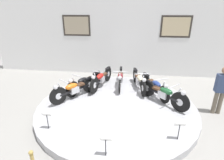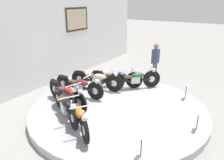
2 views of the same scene
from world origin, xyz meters
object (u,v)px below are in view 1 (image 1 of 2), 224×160
info_placard_front_right (180,127)px  motorcycle_orange (74,88)px  motorcycle_black (85,82)px  info_placard_front_left (47,117)px  motorcycle_red (101,78)px  motorcycle_maroon (120,78)px  motorcycle_green (163,93)px  info_placard_front_centre (106,142)px  motorcycle_cream (139,80)px  visitor_standing (221,88)px  motorcycle_blue (155,86)px

info_placard_front_right → motorcycle_orange: bearing=151.1°
motorcycle_black → info_placard_front_left: motorcycle_black is taller
motorcycle_black → info_placard_front_left: 2.45m
motorcycle_red → motorcycle_maroon: (0.77, 0.17, -0.02)m
info_placard_front_left → info_placard_front_right: (3.37, 0.00, 0.00)m
motorcycle_orange → info_placard_front_right: 3.69m
motorcycle_maroon → motorcycle_green: 2.01m
info_placard_front_left → info_placard_front_centre: same height
motorcycle_maroon → motorcycle_cream: motorcycle_cream is taller
motorcycle_cream → visitor_standing: visitor_standing is taller
motorcycle_blue → info_placard_front_centre: (-1.34, -3.16, -0.00)m
info_placard_front_left → visitor_standing: 5.28m
motorcycle_cream → info_placard_front_right: motorcycle_cream is taller
motorcycle_red → motorcycle_black: bearing=-140.4°
motorcycle_maroon → motorcycle_blue: (1.33, -0.64, 0.00)m
motorcycle_black → motorcycle_blue: 2.68m
motorcycle_black → info_placard_front_centre: (1.34, -3.17, -0.00)m
motorcycle_cream → info_placard_front_right: 3.04m
motorcycle_cream → visitor_standing: (2.52, -1.16, 0.31)m
motorcycle_orange → motorcycle_black: bearing=71.9°
visitor_standing → info_placard_front_centre: bearing=-143.0°
motorcycle_cream → info_placard_front_right: (0.91, -2.90, -0.01)m
info_placard_front_centre → motorcycle_blue: bearing=67.1°
motorcycle_maroon → motorcycle_blue: size_ratio=1.08×
motorcycle_blue → info_placard_front_left: bearing=-141.2°
motorcycle_blue → motorcycle_cream: bearing=140.2°
motorcycle_green → info_placard_front_left: motorcycle_green is taller
info_placard_front_left → visitor_standing: bearing=19.3°
info_placard_front_centre → info_placard_front_right: same height
visitor_standing → motorcycle_orange: bearing=179.5°
motorcycle_orange → info_placard_front_centre: (1.55, -2.52, -0.01)m
motorcycle_blue → motorcycle_orange: bearing=-167.5°
motorcycle_red → info_placard_front_right: (2.45, -2.90, -0.02)m
motorcycle_blue → info_placard_front_right: bearing=-81.9°
motorcycle_cream → motorcycle_blue: bearing=-39.8°
motorcycle_black → info_placard_front_right: motorcycle_black is taller
motorcycle_red → info_placard_front_centre: size_ratio=3.82×
motorcycle_red → motorcycle_green: 2.58m
motorcycle_black → info_placard_front_left: size_ratio=3.39×
motorcycle_cream → visitor_standing: size_ratio=1.22×
motorcycle_maroon → info_placard_front_centre: size_ratio=3.82×
motorcycle_orange → visitor_standing: (4.84, -0.05, 0.31)m
motorcycle_orange → info_placard_front_left: (-0.13, -1.79, -0.01)m
motorcycle_orange → motorcycle_red: (0.78, 1.11, 0.01)m
motorcycle_cream → info_placard_front_centre: bearing=-102.0°
motorcycle_red → info_placard_front_left: 3.04m
motorcycle_orange → motorcycle_blue: (2.89, 0.64, -0.01)m
motorcycle_blue → motorcycle_green: motorcycle_green is taller
motorcycle_orange → info_placard_front_left: bearing=-94.3°
motorcycle_green → info_placard_front_centre: (-1.55, -2.53, -0.02)m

